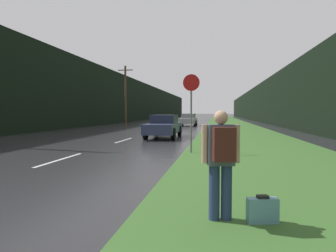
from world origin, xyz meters
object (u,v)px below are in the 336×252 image
Objects in this scene: suitcase at (262,211)px; car_passing_far at (188,120)px; stop_sign at (191,106)px; hitchhiker_with_backpack at (221,158)px; car_passing_near at (164,126)px.

car_passing_far is (-3.88, 30.25, 0.52)m from suitcase.
suitcase is (1.63, -7.21, -1.64)m from stop_sign.
stop_sign is 6.71× the size of suitcase.
hitchhiker_with_backpack is 3.56× the size of suitcase.
hitchhiker_with_backpack is 14.30m from car_passing_near.
hitchhiker_with_backpack is 0.34× the size of car_passing_near.
hitchhiker_with_backpack is (1.04, -7.21, -0.90)m from stop_sign.
hitchhiker_with_backpack is 0.94m from suitcase.
suitcase is (0.58, -0.00, -0.74)m from hitchhiker_with_backpack.
car_passing_far is at bearing -90.00° from car_passing_near.
car_passing_near is at bearing 108.59° from stop_sign.
stop_sign reaches higher than car_passing_far.
suitcase is 30.50m from car_passing_far.
car_passing_near is at bearing 91.09° from hitchhiker_with_backpack.
car_passing_far reaches higher than suitcase.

